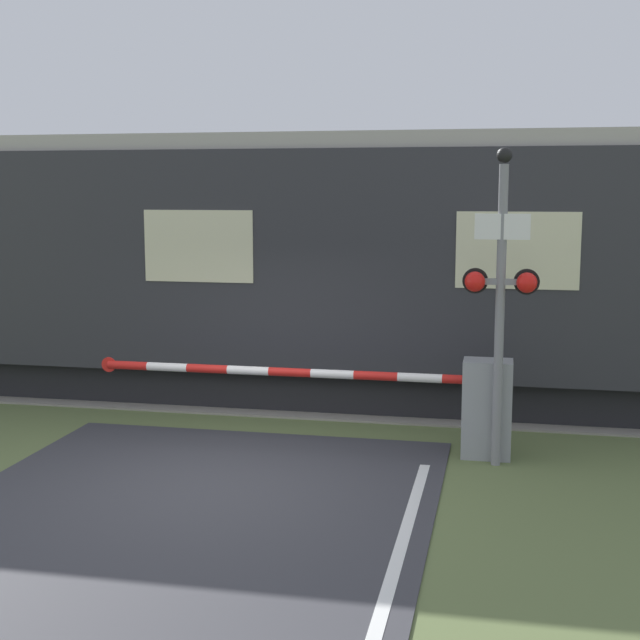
# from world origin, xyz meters

# --- Properties ---
(ground_plane) EXTENTS (80.00, 80.00, 0.00)m
(ground_plane) POSITION_xyz_m (0.00, 0.00, 0.00)
(ground_plane) COLOR #5B6B3D
(track_bed) EXTENTS (36.00, 3.20, 0.13)m
(track_bed) POSITION_xyz_m (0.00, 4.44, 0.02)
(track_bed) COLOR gray
(track_bed) RESTS_ON ground_plane
(train) EXTENTS (16.42, 2.98, 4.09)m
(train) POSITION_xyz_m (-1.20, 4.44, 2.09)
(train) COLOR black
(train) RESTS_ON ground_plane
(crossing_barrier) EXTENTS (5.40, 0.44, 1.21)m
(crossing_barrier) POSITION_xyz_m (2.59, 1.58, 0.67)
(crossing_barrier) COLOR gray
(crossing_barrier) RESTS_ON ground_plane
(signal_post) EXTENTS (0.89, 0.26, 3.76)m
(signal_post) POSITION_xyz_m (3.11, 1.25, 2.14)
(signal_post) COLOR gray
(signal_post) RESTS_ON ground_plane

